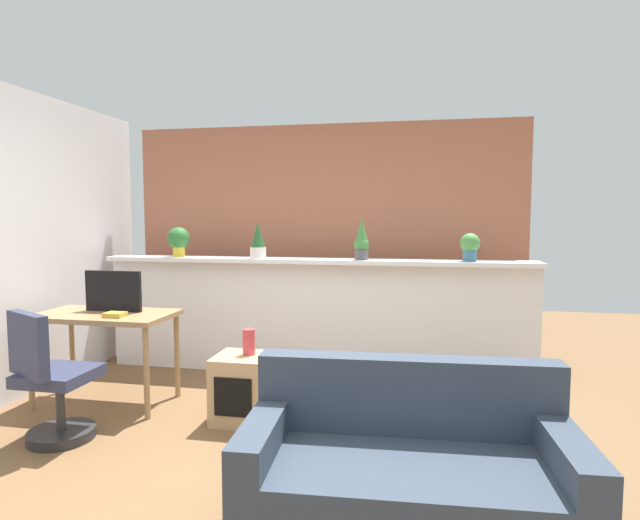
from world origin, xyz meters
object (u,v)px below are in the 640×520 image
potted_plant_0 (179,240)px  vase_on_shelf (249,342)px  potted_plant_3 (470,246)px  potted_plant_1 (258,241)px  potted_plant_2 (362,240)px  side_cube_shelf (242,388)px  tv_monitor (113,291)px  couch (408,477)px  office_chair (51,386)px  book_on_desk (115,315)px  desk (105,323)px

potted_plant_0 → vase_on_shelf: 1.80m
potted_plant_3 → potted_plant_1: bearing=-178.9°
potted_plant_1 → potted_plant_2: (1.00, 0.01, 0.01)m
potted_plant_2 → side_cube_shelf: size_ratio=0.77×
tv_monitor → potted_plant_0: bearing=84.7°
potted_plant_0 → couch: (2.34, -2.40, -1.02)m
potted_plant_0 → potted_plant_3: (2.83, -0.02, -0.03)m
office_chair → book_on_desk: (0.10, 0.61, 0.38)m
desk → tv_monitor: tv_monitor is taller
potted_plant_1 → desk: 1.55m
book_on_desk → couch: couch is taller
potted_plant_2 → desk: size_ratio=0.35×
desk → office_chair: bearing=-84.0°
office_chair → vase_on_shelf: 1.36m
couch → tv_monitor: bearing=150.2°
potted_plant_1 → side_cube_shelf: 1.60m
office_chair → potted_plant_3: bearing=32.2°
potted_plant_1 → vase_on_shelf: bearing=-75.9°
tv_monitor → vase_on_shelf: bearing=-9.0°
potted_plant_3 → vase_on_shelf: 2.17m
potted_plant_1 → potted_plant_3: potted_plant_1 is taller
couch → office_chair: bearing=166.6°
desk → book_on_desk: size_ratio=7.30×
potted_plant_1 → potted_plant_3: size_ratio=1.41×
potted_plant_0 → tv_monitor: (-0.09, -1.01, -0.38)m
office_chair → vase_on_shelf: office_chair is taller
office_chair → couch: size_ratio=0.57×
vase_on_shelf → side_cube_shelf: bearing=-137.8°
potted_plant_1 → vase_on_shelf: size_ratio=1.84×
potted_plant_0 → tv_monitor: bearing=-95.3°
side_cube_shelf → book_on_desk: bearing=179.2°
potted_plant_2 → side_cube_shelf: 1.76m
side_cube_shelf → book_on_desk: book_on_desk is taller
desk → office_chair: size_ratio=1.21×
couch → desk: bearing=151.9°
tv_monitor → potted_plant_1: bearing=45.0°
tv_monitor → book_on_desk: (0.15, -0.22, -0.15)m
desk → tv_monitor: size_ratio=2.25×
side_cube_shelf → potted_plant_2: bearing=57.5°
potted_plant_1 → tv_monitor: bearing=-135.0°
tv_monitor → couch: bearing=-29.8°
side_cube_shelf → couch: (1.25, -1.16, 0.03)m
potted_plant_2 → office_chair: size_ratio=0.42×
potted_plant_0 → desk: bearing=-96.6°
potted_plant_2 → potted_plant_1: bearing=-179.5°
desk → couch: couch is taller
potted_plant_1 → office_chair: 2.18m
vase_on_shelf → couch: 1.73m
potted_plant_0 → book_on_desk: bearing=-87.4°
potted_plant_3 → desk: potted_plant_3 is taller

